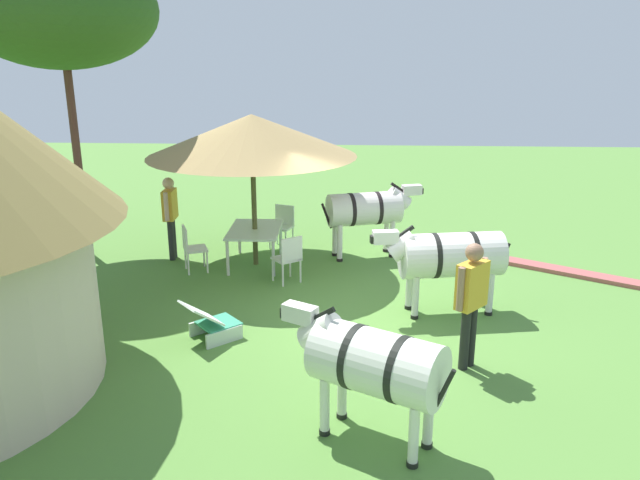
{
  "coord_description": "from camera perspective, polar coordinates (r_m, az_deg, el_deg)",
  "views": [
    {
      "loc": [
        -9.55,
        0.2,
        4.24
      ],
      "look_at": [
        0.82,
        0.74,
        1.0
      ],
      "focal_mm": 35.45,
      "sensor_mm": 36.0,
      "label": 1
    }
  ],
  "objects": [
    {
      "name": "guest_beside_umbrella",
      "position": [
        13.07,
        -13.38,
        2.6
      ],
      "size": [
        0.61,
        0.23,
        1.7
      ],
      "rotation": [
        0.0,
        0.0,
        3.17
      ],
      "color": "#25262A",
      "rests_on": "ground_plane"
    },
    {
      "name": "shade_umbrella",
      "position": [
        12.15,
        -6.17,
        9.38
      ],
      "size": [
        4.0,
        4.0,
        2.98
      ],
      "color": "#4D4C28",
      "rests_on": "ground_plane"
    },
    {
      "name": "standing_watcher",
      "position": [
        8.61,
        13.5,
        -4.8
      ],
      "size": [
        0.5,
        0.49,
        1.77
      ],
      "rotation": [
        0.0,
        0.0,
        -0.74
      ],
      "color": "black",
      "rests_on": "ground_plane"
    },
    {
      "name": "zebra_nearest_camera",
      "position": [
        10.35,
        11.5,
        -1.39
      ],
      "size": [
        0.98,
        2.3,
        1.51
      ],
      "rotation": [
        0.0,
        0.0,
        0.17
      ],
      "color": "silver",
      "rests_on": "ground_plane"
    },
    {
      "name": "patio_chair_west_end",
      "position": [
        13.68,
        -3.38,
        1.52
      ],
      "size": [
        0.54,
        0.55,
        0.9
      ],
      "rotation": [
        0.0,
        0.0,
        1.23
      ],
      "color": "white",
      "rests_on": "ground_plane"
    },
    {
      "name": "patio_chair_near_hut",
      "position": [
        12.38,
        -11.57,
        -0.52
      ],
      "size": [
        0.57,
        0.56,
        0.9
      ],
      "rotation": [
        0.0,
        0.0,
        -2.75
      ],
      "color": "white",
      "rests_on": "ground_plane"
    },
    {
      "name": "zebra_by_umbrella",
      "position": [
        12.92,
        4.24,
        2.77
      ],
      "size": [
        1.06,
        2.1,
        1.54
      ],
      "rotation": [
        0.0,
        0.0,
        3.44
      ],
      "color": "silver",
      "rests_on": "ground_plane"
    },
    {
      "name": "striped_lounge_chair",
      "position": [
        9.63,
        -9.74,
        -7.38
      ],
      "size": [
        0.92,
        0.94,
        0.65
      ],
      "rotation": [
        0.0,
        0.0,
        3.87
      ],
      "color": "#34926F",
      "rests_on": "ground_plane"
    },
    {
      "name": "patio_chair_east_end",
      "position": [
        11.55,
        -2.84,
        -1.47
      ],
      "size": [
        0.6,
        0.6,
        0.9
      ],
      "rotation": [
        0.0,
        0.0,
        -0.92
      ],
      "color": "silver",
      "rests_on": "ground_plane"
    },
    {
      "name": "ground_plane",
      "position": [
        10.45,
        3.83,
        -6.64
      ],
      "size": [
        36.0,
        36.0,
        0.0
      ],
      "primitive_type": "plane",
      "color": "#538338"
    },
    {
      "name": "patio_dining_table",
      "position": [
        12.56,
        -5.89,
        0.69
      ],
      "size": [
        1.47,
        1.0,
        0.74
      ],
      "rotation": [
        0.0,
        0.0,
        0.01
      ],
      "color": "silver",
      "rests_on": "ground_plane"
    },
    {
      "name": "zebra_toward_hut",
      "position": [
        6.94,
        4.78,
        -10.95
      ],
      "size": [
        1.31,
        1.9,
        1.49
      ],
      "rotation": [
        0.0,
        0.0,
        5.78
      ],
      "color": "silver",
      "rests_on": "ground_plane"
    },
    {
      "name": "brick_patio_kerb",
      "position": [
        13.05,
        21.8,
        -2.74
      ],
      "size": [
        1.75,
        2.59,
        0.08
      ],
      "primitive_type": "cube",
      "rotation": [
        0.0,
        0.0,
        1.03
      ],
      "color": "#A2514E",
      "rests_on": "ground_plane"
    },
    {
      "name": "acacia_tree_right_background",
      "position": [
        13.53,
        -22.38,
        18.59
      ],
      "size": [
        3.63,
        3.63,
        5.92
      ],
      "color": "brown",
      "rests_on": "ground_plane"
    }
  ]
}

